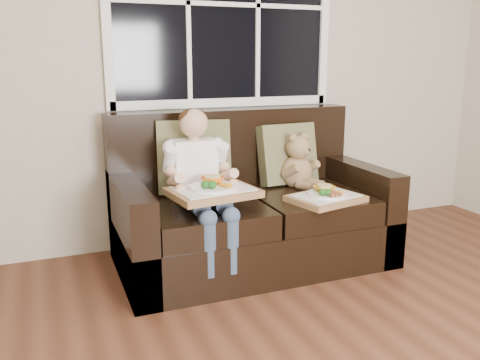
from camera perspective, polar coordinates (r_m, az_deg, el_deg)
name	(u,v)px	position (r m, az deg, el deg)	size (l,w,h in m)	color
window_back	(223,4)	(3.62, -1.90, 19.12)	(1.62, 0.04, 1.37)	black
loveseat	(249,214)	(3.32, 1.00, -3.81)	(1.70, 0.92, 0.96)	black
pillow_left	(194,157)	(3.26, -5.22, 2.58)	(0.49, 0.30, 0.48)	brown
pillow_right	(287,154)	(3.51, 5.35, 2.92)	(0.42, 0.22, 0.42)	brown
child	(199,172)	(3.00, -4.60, 0.88)	(0.38, 0.59, 0.86)	white
teddy_bear	(298,165)	(3.43, 6.50, 1.72)	(0.27, 0.32, 0.38)	#9D8753
tray_left	(213,190)	(2.85, -3.07, -1.13)	(0.51, 0.42, 0.11)	olive
tray_right	(326,197)	(3.12, 9.61, -1.85)	(0.48, 0.41, 0.10)	olive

